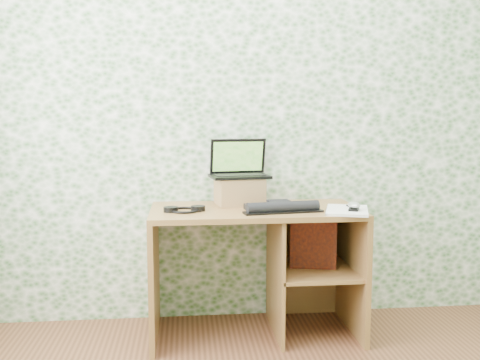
{
  "coord_description": "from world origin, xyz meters",
  "views": [
    {
      "loc": [
        -0.4,
        -1.57,
        1.28
      ],
      "look_at": [
        -0.09,
        1.39,
        0.92
      ],
      "focal_mm": 40.0,
      "sensor_mm": 36.0,
      "label": 1
    }
  ],
  "objects": [
    {
      "name": "mouse",
      "position": [
        0.52,
        1.24,
        0.78
      ],
      "size": [
        0.1,
        0.12,
        0.03
      ],
      "primitive_type": "ellipsoid",
      "rotation": [
        0.0,
        0.0,
        -0.4
      ],
      "color": "silver",
      "rests_on": "notepad"
    },
    {
      "name": "headphones",
      "position": [
        -0.41,
        1.38,
        0.76
      ],
      "size": [
        0.23,
        0.19,
        0.03
      ],
      "rotation": [
        0.0,
        0.0,
        0.12
      ],
      "color": "black",
      "rests_on": "desk"
    },
    {
      "name": "keyboard",
      "position": [
        0.14,
        1.34,
        0.77
      ],
      "size": [
        0.45,
        0.28,
        0.06
      ],
      "rotation": [
        0.0,
        0.0,
        0.15
      ],
      "color": "black",
      "rests_on": "desk"
    },
    {
      "name": "riser",
      "position": [
        -0.08,
        1.58,
        0.83
      ],
      "size": [
        0.3,
        0.26,
        0.16
      ],
      "primitive_type": "cube",
      "rotation": [
        0.0,
        0.0,
        0.14
      ],
      "color": "olive",
      "rests_on": "desk"
    },
    {
      "name": "pen",
      "position": [
        0.53,
        1.3,
        0.77
      ],
      "size": [
        0.02,
        0.15,
        0.01
      ],
      "primitive_type": "cylinder",
      "rotation": [
        1.57,
        0.0,
        0.08
      ],
      "color": "black",
      "rests_on": "notepad"
    },
    {
      "name": "red_box",
      "position": [
        0.34,
        1.44,
        0.55
      ],
      "size": [
        0.28,
        0.14,
        0.32
      ],
      "primitive_type": "cube",
      "rotation": [
        0.0,
        0.0,
        -0.22
      ],
      "color": "maroon",
      "rests_on": "desk"
    },
    {
      "name": "notepad",
      "position": [
        0.5,
        1.28,
        0.76
      ],
      "size": [
        0.31,
        0.37,
        0.01
      ],
      "primitive_type": "cube",
      "rotation": [
        0.0,
        0.0,
        -0.31
      ],
      "color": "white",
      "rests_on": "desk"
    },
    {
      "name": "laptop",
      "position": [
        -0.08,
        1.62,
        0.97
      ],
      "size": [
        0.37,
        0.29,
        0.23
      ],
      "rotation": [
        0.0,
        0.0,
        0.14
      ],
      "color": "black",
      "rests_on": "riser"
    },
    {
      "name": "wall_back",
      "position": [
        0.0,
        1.75,
        1.3
      ],
      "size": [
        3.5,
        0.0,
        3.5
      ],
      "primitive_type": "plane",
      "rotation": [
        1.57,
        0.0,
        0.0
      ],
      "color": "white",
      "rests_on": "ground"
    },
    {
      "name": "desk",
      "position": [
        0.08,
        1.47,
        0.48
      ],
      "size": [
        1.2,
        0.6,
        0.75
      ],
      "color": "brown",
      "rests_on": "floor"
    }
  ]
}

